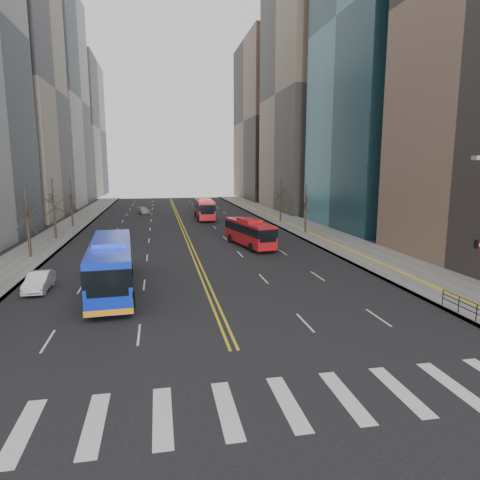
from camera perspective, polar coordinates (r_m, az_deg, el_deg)
The scene contains 15 objects.
ground at distance 17.34m, azimuth 2.37°, elevation -21.25°, with size 220.00×220.00×0.00m, color black.
sidewalk_right at distance 63.65m, azimuth 8.47°, elevation 1.68°, with size 7.00×130.00×0.15m, color slate.
sidewalk_left at distance 61.50m, azimuth -22.99°, elevation 0.73°, with size 5.00×130.00×0.15m, color slate.
crosswalk at distance 17.33m, azimuth 2.37°, elevation -21.23°, with size 26.70×4.00×0.01m.
centerline at distance 70.11m, azimuth -7.96°, elevation 2.38°, with size 0.55×100.00×0.01m.
office_towers at distance 84.37m, azimuth -8.79°, elevation 19.92°, with size 83.00×134.00×58.00m.
pedestrian_railing at distance 28.27m, azimuth 29.03°, elevation -8.16°, with size 0.06×6.06×1.02m.
street_trees at distance 49.31m, azimuth -15.22°, elevation 4.72°, with size 35.20×47.20×7.60m.
blue_bus at distance 32.29m, azimuth -16.81°, elevation -3.03°, with size 3.71×13.41×3.83m.
red_bus_near at distance 48.11m, azimuth 1.25°, elevation 1.20°, with size 4.08×10.01×3.13m.
red_bus_far at distance 73.68m, azimuth -4.79°, elevation 4.36°, with size 3.05×11.44×3.61m.
car_white at distance 34.49m, azimuth -25.23°, elevation -5.01°, with size 1.45×4.16×1.37m, color silver.
car_dark_mid at distance 46.71m, azimuth 2.91°, elevation -0.38°, with size 1.64×4.09×1.39m, color black.
car_silver at distance 83.64m, azimuth -12.73°, elevation 3.85°, with size 1.75×4.31×1.25m, color gray.
car_dark_far at distance 100.41m, azimuth -4.88°, elevation 4.97°, with size 1.85×4.01×1.11m, color black.
Camera 1 is at (-3.46, -14.45, 8.94)m, focal length 32.00 mm.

